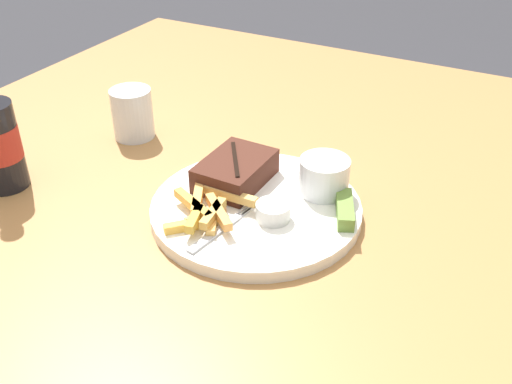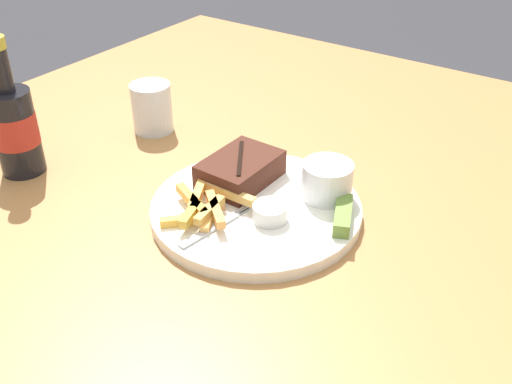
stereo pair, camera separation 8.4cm
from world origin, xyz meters
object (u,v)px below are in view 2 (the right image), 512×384
(coleslaw_cup, at_px, (327,178))
(beer_bottle, at_px, (15,127))
(steak_portion, at_px, (240,170))
(pickle_spear, at_px, (343,215))
(drinking_glass, at_px, (152,108))
(dipping_sauce_cup, at_px, (270,212))
(fork_utensil, at_px, (215,227))
(dinner_plate, at_px, (256,209))

(coleslaw_cup, bearing_deg, beer_bottle, 112.49)
(steak_portion, bearing_deg, pickle_spear, -91.86)
(beer_bottle, bearing_deg, pickle_spear, -74.01)
(steak_portion, xyz_separation_m, beer_bottle, (-0.15, 0.32, 0.04))
(pickle_spear, bearing_deg, drinking_glass, 79.10)
(beer_bottle, bearing_deg, dipping_sauce_cup, -77.80)
(coleslaw_cup, height_order, beer_bottle, beer_bottle)
(steak_portion, relative_size, fork_utensil, 0.91)
(steak_portion, xyz_separation_m, dipping_sauce_cup, (-0.06, -0.09, -0.01))
(dinner_plate, height_order, steak_portion, steak_portion)
(dinner_plate, distance_m, dipping_sauce_cup, 0.05)
(fork_utensil, height_order, drinking_glass, drinking_glass)
(dipping_sauce_cup, xyz_separation_m, fork_utensil, (-0.06, 0.05, -0.01))
(dipping_sauce_cup, bearing_deg, fork_utensil, 139.03)
(steak_portion, relative_size, pickle_spear, 1.48)
(coleslaw_cup, height_order, dipping_sauce_cup, coleslaw_cup)
(pickle_spear, height_order, beer_bottle, beer_bottle)
(steak_portion, bearing_deg, fork_utensil, -159.91)
(steak_portion, height_order, coleslaw_cup, coleslaw_cup)
(drinking_glass, bearing_deg, beer_bottle, 162.02)
(beer_bottle, height_order, drinking_glass, beer_bottle)
(dinner_plate, relative_size, pickle_spear, 3.65)
(steak_portion, relative_size, dipping_sauce_cup, 2.54)
(coleslaw_cup, bearing_deg, fork_utensil, 151.34)
(fork_utensil, distance_m, beer_bottle, 0.37)
(dipping_sauce_cup, bearing_deg, pickle_spear, -57.58)
(fork_utensil, relative_size, drinking_glass, 1.54)
(coleslaw_cup, distance_m, fork_utensil, 0.18)
(dinner_plate, relative_size, coleslaw_cup, 4.11)
(dinner_plate, bearing_deg, coleslaw_cup, -43.65)
(dinner_plate, distance_m, coleslaw_cup, 0.11)
(dinner_plate, height_order, drinking_glass, drinking_glass)
(dinner_plate, xyz_separation_m, fork_utensil, (-0.08, 0.01, 0.01))
(coleslaw_cup, height_order, fork_utensil, coleslaw_cup)
(pickle_spear, xyz_separation_m, drinking_glass, (0.08, 0.42, 0.02))
(beer_bottle, relative_size, drinking_glass, 2.51)
(beer_bottle, distance_m, drinking_glass, 0.24)
(dinner_plate, xyz_separation_m, drinking_glass, (0.11, 0.30, 0.03))
(pickle_spear, xyz_separation_m, beer_bottle, (-0.14, 0.50, 0.05))
(fork_utensil, bearing_deg, pickle_spear, -41.52)
(dinner_plate, bearing_deg, drinking_glass, 69.45)
(fork_utensil, xyz_separation_m, beer_bottle, (-0.03, 0.36, 0.06))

